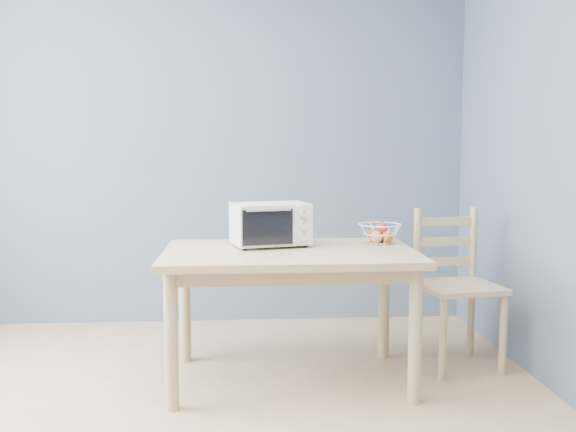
{
  "coord_description": "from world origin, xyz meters",
  "views": [
    {
      "loc": [
        0.34,
        -2.58,
        1.32
      ],
      "look_at": [
        0.59,
        1.04,
        0.93
      ],
      "focal_mm": 40.0,
      "sensor_mm": 36.0,
      "label": 1
    }
  ],
  "objects": [
    {
      "name": "dining_table",
      "position": [
        0.59,
        0.94,
        0.65
      ],
      "size": [
        1.4,
        0.9,
        0.75
      ],
      "color": "tan",
      "rests_on": "ground"
    },
    {
      "name": "fruit_basket",
      "position": [
        1.14,
        1.14,
        0.81
      ],
      "size": [
        0.31,
        0.31,
        0.13
      ],
      "rotation": [
        0.0,
        0.0,
        0.26
      ],
      "color": "white",
      "rests_on": "dining_table"
    },
    {
      "name": "toaster_oven",
      "position": [
        0.47,
        1.09,
        0.88
      ],
      "size": [
        0.48,
        0.4,
        0.25
      ],
      "rotation": [
        0.0,
        0.0,
        0.24
      ],
      "color": "silver",
      "rests_on": "dining_table"
    },
    {
      "name": "room",
      "position": [
        0.0,
        0.0,
        1.3
      ],
      "size": [
        4.01,
        4.51,
        2.61
      ],
      "color": "tan",
      "rests_on": "ground"
    },
    {
      "name": "dining_chair",
      "position": [
        1.61,
        1.15,
        0.47
      ],
      "size": [
        0.5,
        0.5,
        0.95
      ],
      "rotation": [
        0.0,
        0.0,
        0.15
      ],
      "color": "tan",
      "rests_on": "ground"
    }
  ]
}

